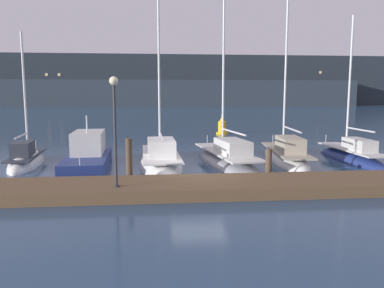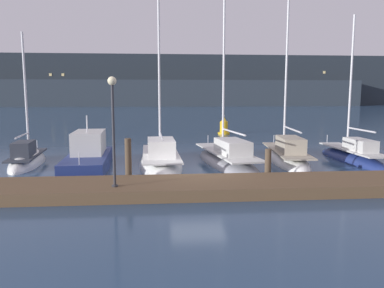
% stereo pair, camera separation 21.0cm
% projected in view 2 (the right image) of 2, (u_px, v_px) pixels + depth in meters
% --- Properties ---
extents(ground_plane, '(400.00, 400.00, 0.00)m').
position_uv_depth(ground_plane, '(198.00, 179.00, 16.99)').
color(ground_plane, navy).
extents(dock, '(27.04, 2.80, 0.45)m').
position_uv_depth(dock, '(204.00, 187.00, 14.75)').
color(dock, brown).
rests_on(dock, ground).
extents(mooring_pile_1, '(0.28, 0.28, 1.98)m').
position_uv_depth(mooring_pile_1, '(128.00, 161.00, 16.02)').
color(mooring_pile_1, '#4C3D2D').
rests_on(mooring_pile_1, ground).
extents(mooring_pile_2, '(0.28, 0.28, 1.45)m').
position_uv_depth(mooring_pile_2, '(268.00, 165.00, 16.57)').
color(mooring_pile_2, '#4C3D2D').
rests_on(mooring_pile_2, ground).
extents(sailboat_berth_1, '(2.06, 5.64, 7.94)m').
position_uv_depth(sailboat_berth_1, '(27.00, 163.00, 20.46)').
color(sailboat_berth_1, white).
rests_on(sailboat_berth_1, ground).
extents(motorboat_berth_2, '(2.60, 6.73, 3.35)m').
position_uv_depth(motorboat_berth_2, '(88.00, 162.00, 19.66)').
color(motorboat_berth_2, navy).
rests_on(motorboat_berth_2, ground).
extents(sailboat_berth_3, '(2.54, 7.76, 12.09)m').
position_uv_depth(sailboat_berth_3, '(161.00, 163.00, 20.22)').
color(sailboat_berth_3, white).
rests_on(sailboat_berth_3, ground).
extents(sailboat_berth_4, '(3.28, 8.54, 11.19)m').
position_uv_depth(sailboat_berth_4, '(227.00, 161.00, 20.65)').
color(sailboat_berth_4, gray).
rests_on(sailboat_berth_4, ground).
extents(sailboat_berth_5, '(2.68, 7.81, 10.31)m').
position_uv_depth(sailboat_berth_5, '(286.00, 158.00, 21.60)').
color(sailboat_berth_5, white).
rests_on(sailboat_berth_5, ground).
extents(sailboat_berth_6, '(1.68, 6.86, 8.88)m').
position_uv_depth(sailboat_berth_6, '(352.00, 158.00, 21.61)').
color(sailboat_berth_6, navy).
rests_on(sailboat_berth_6, ground).
extents(channel_buoy, '(1.13, 1.13, 1.84)m').
position_uv_depth(channel_buoy, '(224.00, 127.00, 35.94)').
color(channel_buoy, gold).
rests_on(channel_buoy, ground).
extents(dock_lamppost, '(0.32, 0.32, 4.03)m').
position_uv_depth(dock_lamppost, '(113.00, 114.00, 13.51)').
color(dock_lamppost, '#2D2D33').
rests_on(dock_lamppost, dock).
extents(hillside_backdrop, '(240.00, 23.00, 15.92)m').
position_uv_depth(hillside_backdrop, '(159.00, 83.00, 122.32)').
color(hillside_backdrop, '#232B33').
rests_on(hillside_backdrop, ground).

